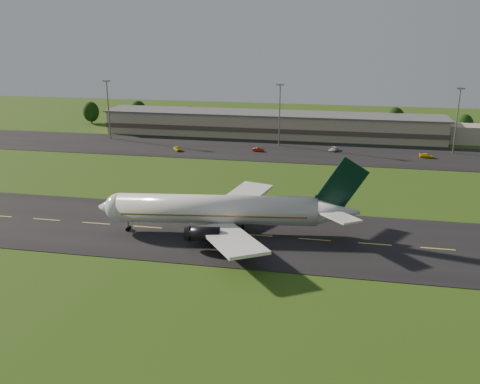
% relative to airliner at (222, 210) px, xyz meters
% --- Properties ---
extents(ground, '(360.00, 360.00, 0.00)m').
position_rel_airliner_xyz_m(ground, '(-4.14, -0.11, -4.66)').
color(ground, '#294611').
rests_on(ground, ground).
extents(taxiway, '(220.00, 30.00, 0.10)m').
position_rel_airliner_xyz_m(taxiway, '(-4.14, -0.11, -4.61)').
color(taxiway, black).
rests_on(taxiway, ground).
extents(apron, '(260.00, 30.00, 0.10)m').
position_rel_airliner_xyz_m(apron, '(-4.14, 71.89, -4.61)').
color(apron, black).
rests_on(apron, ground).
extents(airliner, '(51.16, 41.82, 15.57)m').
position_rel_airliner_xyz_m(airliner, '(0.00, 0.00, 0.00)').
color(airliner, white).
rests_on(airliner, ground).
extents(terminal, '(145.00, 16.00, 8.40)m').
position_rel_airliner_xyz_m(terminal, '(2.27, 96.07, -0.67)').
color(terminal, tan).
rests_on(terminal, ground).
extents(light_mast_west, '(2.40, 1.20, 20.35)m').
position_rel_airliner_xyz_m(light_mast_west, '(-59.14, 79.89, 8.08)').
color(light_mast_west, gray).
rests_on(light_mast_west, ground).
extents(light_mast_centre, '(2.40, 1.20, 20.35)m').
position_rel_airliner_xyz_m(light_mast_centre, '(0.86, 79.89, 8.08)').
color(light_mast_centre, gray).
rests_on(light_mast_centre, ground).
extents(light_mast_east, '(2.40, 1.20, 20.35)m').
position_rel_airliner_xyz_m(light_mast_east, '(55.86, 79.89, 8.08)').
color(light_mast_east, gray).
rests_on(light_mast_east, ground).
extents(tree_line, '(199.20, 9.54, 10.38)m').
position_rel_airliner_xyz_m(tree_line, '(33.12, 106.00, 0.48)').
color(tree_line, black).
rests_on(tree_line, ground).
extents(service_vehicle_a, '(3.71, 4.19, 1.37)m').
position_rel_airliner_xyz_m(service_vehicle_a, '(-29.95, 65.67, -3.88)').
color(service_vehicle_a, gold).
rests_on(service_vehicle_a, apron).
extents(service_vehicle_b, '(3.70, 1.47, 1.20)m').
position_rel_airliner_xyz_m(service_vehicle_b, '(-4.36, 69.75, -3.96)').
color(service_vehicle_b, '#A31A0A').
rests_on(service_vehicle_b, apron).
extents(service_vehicle_c, '(3.13, 4.76, 1.21)m').
position_rel_airliner_xyz_m(service_vehicle_c, '(18.93, 75.27, -3.95)').
color(service_vehicle_c, white).
rests_on(service_vehicle_c, apron).
extents(service_vehicle_d, '(4.61, 2.47, 1.27)m').
position_rel_airliner_xyz_m(service_vehicle_d, '(46.91, 71.21, -3.93)').
color(service_vehicle_d, '#E2BC0D').
rests_on(service_vehicle_d, apron).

